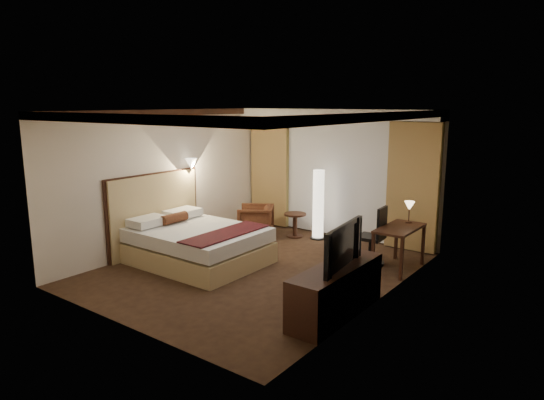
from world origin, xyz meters
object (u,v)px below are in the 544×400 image
Objects in this scene: armchair at (256,219)px; side_table at (295,225)px; bed at (198,245)px; dresser at (336,291)px; television at (336,241)px; desk at (399,248)px; floor_lamp at (318,204)px; office_chair at (371,235)px.

side_table is (0.73, 0.43, -0.11)m from armchair.
dresser is (3.07, -0.46, 0.02)m from bed.
armchair is 0.42× the size of dresser.
bed is at bearing 74.69° from television.
dresser is (0.05, -2.27, -0.03)m from desk.
dresser is 1.51× the size of television.
side_table is at bearing 88.49° from armchair.
armchair is at bearing 46.63° from television.
television reaches higher than bed.
armchair is 0.63× the size of television.
floor_lamp is 3.75m from television.
office_chair is at bearing 52.78° from armchair.
desk is 1.02× the size of office_chair.
television is (3.33, -2.48, 0.66)m from armchair.
office_chair is (1.60, -0.86, -0.21)m from floor_lamp.
bed is at bearing -149.07° from desk.
side_table is 2.20m from office_chair.
office_chair is 2.33m from television.
side_table is 0.69m from floor_lamp.
dresser reaches higher than side_table.
bed is 3.52m from desk.
armchair is at bearing -153.33° from floor_lamp.
armchair is 2.82m from office_chair.
desk is at bearing -6.21° from television.
bed is at bearing 171.49° from dresser.
floor_lamp is 1.26× the size of television.
desk is at bearing 30.93° from bed.
office_chair is at bearing -174.37° from desk.
desk is 0.92× the size of television.
desk reaches higher than dresser.
side_table is 0.49× the size of office_chair.
dresser is at bearing -47.89° from side_table.
armchair is 0.50× the size of floor_lamp.
desk reaches higher than bed.
side_table is 3.92m from dresser.
floor_lamp is at bearing 125.09° from dresser.
bed is at bearing -100.24° from side_table.
armchair is 1.42× the size of side_table.
armchair is 4.20m from television.
floor_lamp is 2.29m from desk.
dresser is at bearing 21.63° from armchair.
desk is 0.61× the size of dresser.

